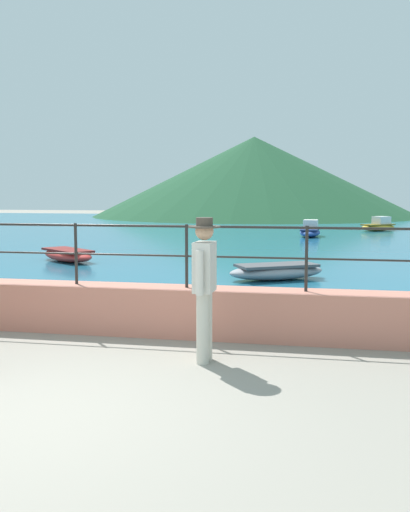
{
  "coord_description": "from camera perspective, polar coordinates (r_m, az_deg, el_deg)",
  "views": [
    {
      "loc": [
        2.64,
        -4.62,
        2.03
      ],
      "look_at": [
        1.0,
        3.7,
        1.1
      ],
      "focal_mm": 40.02,
      "sensor_mm": 36.0,
      "label": 1
    }
  ],
  "objects": [
    {
      "name": "railing",
      "position": [
        8.28,
        -7.5,
        1.28
      ],
      "size": [
        18.44,
        0.04,
        0.9
      ],
      "color": "#282623",
      "rests_on": "promenade_wall"
    },
    {
      "name": "promenade_wall",
      "position": [
        8.42,
        -7.41,
        -5.3
      ],
      "size": [
        20.0,
        0.56,
        0.7
      ],
      "primitive_type": "cube",
      "color": "tan",
      "rests_on": "ground"
    },
    {
      "name": "ground_plane",
      "position": [
        5.7,
        -17.98,
        -14.96
      ],
      "size": [
        120.0,
        120.0,
        0.0
      ],
      "primitive_type": "plane",
      "color": "gray"
    },
    {
      "name": "lake_water",
      "position": [
        30.64,
        6.17,
        2.5
      ],
      "size": [
        64.0,
        44.32,
        0.06
      ],
      "primitive_type": "cube",
      "color": "#236B89",
      "rests_on": "ground"
    },
    {
      "name": "boat_3",
      "position": [
        17.06,
        -13.56,
        0.13
      ],
      "size": [
        2.37,
        2.12,
        0.36
      ],
      "color": "red",
      "rests_on": "lake_water"
    },
    {
      "name": "boat_1",
      "position": [
        13.19,
        7.17,
        -1.51
      ],
      "size": [
        2.44,
        1.93,
        0.36
      ],
      "color": "gray",
      "rests_on": "lake_water"
    },
    {
      "name": "person_walking",
      "position": [
        6.82,
        -0.06,
        -2.62
      ],
      "size": [
        0.38,
        0.57,
        1.75
      ],
      "color": "beige",
      "rests_on": "ground"
    },
    {
      "name": "hill_main",
      "position": [
        50.49,
        4.92,
        7.89
      ],
      "size": [
        28.22,
        28.22,
        6.93
      ],
      "primitive_type": "cone",
      "color": "#1E4C2D",
      "rests_on": "ground"
    },
    {
      "name": "boat_0",
      "position": [
        31.47,
        16.95,
        2.91
      ],
      "size": [
        2.31,
        2.21,
        0.76
      ],
      "color": "gold",
      "rests_on": "lake_water"
    },
    {
      "name": "boat_4",
      "position": [
        26.58,
        10.47,
        2.5
      ],
      "size": [
        1.06,
        2.36,
        0.76
      ],
      "color": "#2D4C9E",
      "rests_on": "lake_water"
    }
  ]
}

